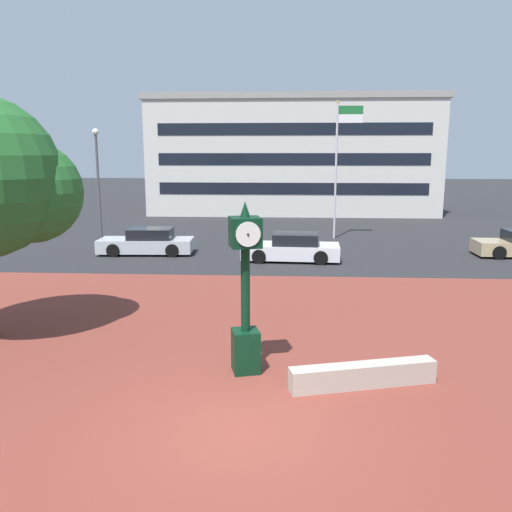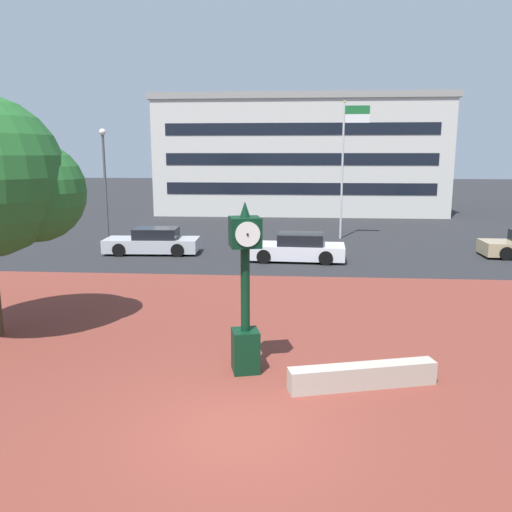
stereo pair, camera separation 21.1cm
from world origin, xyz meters
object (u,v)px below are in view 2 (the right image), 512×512
object	(u,v)px
car_street_mid	(153,242)
civic_building	(300,155)
car_street_near	(297,248)
street_clock	(245,294)
flagpole_primary	(345,159)
street_lamp_post	(105,173)

from	to	relation	value
car_street_mid	civic_building	distance (m)	23.52
car_street_near	civic_building	xyz separation A→B (m)	(0.17, 23.17, 4.19)
car_street_near	civic_building	size ratio (longest dim) A/B	0.19
street_clock	flagpole_primary	distance (m)	19.97
street_clock	flagpole_primary	size ratio (longest dim) A/B	0.49
car_street_mid	flagpole_primary	size ratio (longest dim) A/B	0.60
street_clock	street_lamp_post	world-z (taller)	street_lamp_post
street_clock	car_street_mid	world-z (taller)	street_clock
car_street_near	car_street_mid	xyz separation A→B (m)	(-7.12, 1.21, -0.00)
car_street_mid	flagpole_primary	world-z (taller)	flagpole_primary
car_street_mid	flagpole_primary	distance (m)	11.94
flagpole_primary	car_street_near	bearing A→B (deg)	-112.06
street_clock	street_lamp_post	xyz separation A→B (m)	(-9.56, 17.47, 2.03)
car_street_near	flagpole_primary	world-z (taller)	flagpole_primary
street_clock	car_street_near	xyz separation A→B (m)	(1.15, 12.73, -1.24)
flagpole_primary	civic_building	distance (m)	16.70
street_clock	car_street_near	bearing A→B (deg)	70.18
flagpole_primary	street_lamp_post	size ratio (longest dim) A/B	1.25
car_street_near	street_lamp_post	world-z (taller)	street_lamp_post
car_street_near	car_street_mid	bearing A→B (deg)	83.15
civic_building	street_lamp_post	world-z (taller)	civic_building
car_street_near	flagpole_primary	bearing A→B (deg)	-19.29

